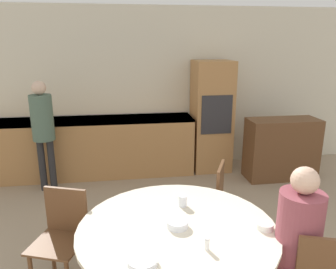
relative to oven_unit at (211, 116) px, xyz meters
The scene contains 14 objects.
wall_back 1.04m from the oven_unit, 159.38° to the left, with size 6.91×0.05×2.60m.
kitchen_counter 1.96m from the oven_unit, behind, with size 3.16×0.60×0.91m.
oven_unit is the anchor object (origin of this frame).
sideboard 1.19m from the oven_unit, 29.61° to the right, with size 1.07×0.45×0.93m.
dining_table 3.10m from the oven_unit, 110.18° to the right, with size 1.49×1.49×0.72m.
chair_far_left 3.19m from the oven_unit, 128.71° to the right, with size 0.51×0.51×0.85m.
chair_far_right 2.13m from the oven_unit, 105.62° to the right, with size 0.53×0.53×0.85m.
person_seated 3.20m from the oven_unit, 94.52° to the right, with size 0.31×0.37×1.25m.
person_standing 2.56m from the oven_unit, 168.86° to the right, with size 0.30×0.30×1.56m.
cup 2.76m from the oven_unit, 110.45° to the right, with size 0.07×0.07×0.09m.
bowl_near 3.09m from the oven_unit, 110.14° to the right, with size 0.16×0.16×0.05m.
bowl_centre 3.05m from the oven_unit, 98.13° to the right, with size 0.13×0.13×0.05m.
bowl_far 3.56m from the oven_unit, 112.33° to the right, with size 0.19×0.19×0.04m.
salt_shaker 3.33m from the oven_unit, 106.01° to the right, with size 0.03×0.03×0.09m.
Camera 1 is at (-0.55, -0.54, 2.05)m, focal length 35.00 mm.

